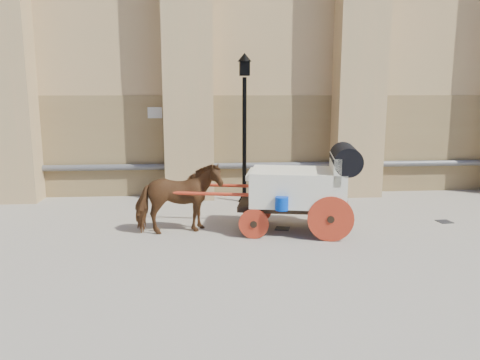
{
  "coord_description": "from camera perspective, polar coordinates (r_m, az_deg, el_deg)",
  "views": [
    {
      "loc": [
        -0.67,
        -10.07,
        3.09
      ],
      "look_at": [
        0.18,
        0.02,
        1.19
      ],
      "focal_mm": 35.0,
      "sensor_mm": 36.0,
      "label": 1
    }
  ],
  "objects": [
    {
      "name": "ground",
      "position": [
        10.56,
        -0.97,
        -6.37
      ],
      "size": [
        90.0,
        90.0,
        0.0
      ],
      "primitive_type": "plane",
      "color": "gray",
      "rests_on": "ground"
    },
    {
      "name": "horse",
      "position": [
        10.39,
        -7.51,
        -2.27
      ],
      "size": [
        1.99,
        1.22,
        1.57
      ],
      "primitive_type": "imported",
      "rotation": [
        0.0,
        0.0,
        1.78
      ],
      "color": "brown",
      "rests_on": "ground"
    },
    {
      "name": "carriage",
      "position": [
        10.46,
        7.87,
        -0.63
      ],
      "size": [
        4.65,
        2.09,
        1.97
      ],
      "rotation": [
        0.0,
        0.0,
        -0.2
      ],
      "color": "black",
      "rests_on": "ground"
    },
    {
      "name": "street_lamp",
      "position": [
        13.11,
        0.54,
        6.83
      ],
      "size": [
        0.39,
        0.39,
        4.15
      ],
      "color": "black",
      "rests_on": "ground"
    },
    {
      "name": "drain_grate_near",
      "position": [
        10.84,
        5.18,
        -5.92
      ],
      "size": [
        0.4,
        0.4,
        0.01
      ],
      "primitive_type": "cube",
      "rotation": [
        0.0,
        0.0,
        -0.3
      ],
      "color": "black",
      "rests_on": "ground"
    },
    {
      "name": "drain_grate_far",
      "position": [
        12.4,
        23.65,
        -4.66
      ],
      "size": [
        0.35,
        0.35,
        0.01
      ],
      "primitive_type": "cube",
      "rotation": [
        0.0,
        0.0,
        0.11
      ],
      "color": "black",
      "rests_on": "ground"
    }
  ]
}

